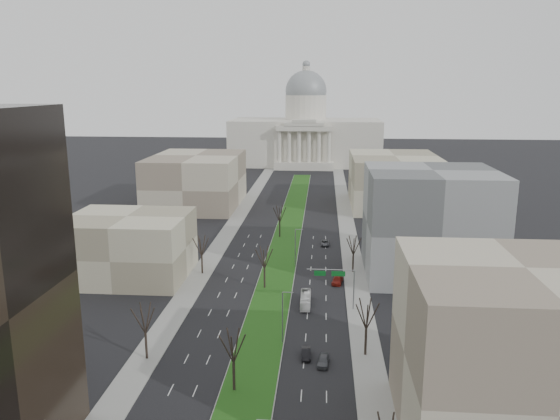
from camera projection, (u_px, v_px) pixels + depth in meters
The scene contains 25 objects.
ground at pixel (287, 237), 154.54m from camera, with size 600.00×600.00×0.00m, color black.
median at pixel (287, 238), 153.53m from camera, with size 8.00×222.03×0.20m.
sidewalk_left at pixel (207, 264), 131.59m from camera, with size 5.00×330.00×0.15m, color gray.
sidewalk_right at pixel (353, 267), 128.87m from camera, with size 5.00×330.00×0.15m, color gray.
capitol at pixel (306, 134), 296.25m from camera, with size 80.00×46.00×55.00m.
building_beige_left at pixel (129, 247), 121.54m from camera, with size 26.00×22.00×14.00m, color gray.
building_tan_right at pixel (516, 356), 64.00m from camera, with size 26.00×24.00×22.00m, color gray.
building_grey_right at pixel (430, 223), 122.00m from camera, with size 28.00×26.00×24.00m, color #5A5D5F.
building_far_left at pixel (197, 181), 194.12m from camera, with size 30.00×40.00×18.00m, color gray.
building_far_right at pixel (394, 181), 193.53m from camera, with size 30.00×40.00×18.00m, color gray.
tree_left_mid at pixel (145, 318), 84.36m from camera, with size 5.40×5.40×9.72m.
tree_left_far at pixel (201, 245), 123.26m from camera, with size 5.28×5.28×9.50m.
tree_right_mid at pixel (367, 313), 85.53m from camera, with size 5.52×5.52×9.94m.
tree_right_far at pixel (354, 245), 124.53m from camera, with size 5.04×5.04×9.07m.
tree_median_a at pixel (233, 345), 75.40m from camera, with size 5.40×5.40×9.72m.
tree_median_b at pixel (264, 257), 114.27m from camera, with size 5.40×5.40×9.72m.
tree_median_c at pixel (280, 213), 153.13m from camera, with size 5.40×5.40×9.72m.
streetlamp_median_b at pixel (283, 317), 90.01m from camera, with size 1.90×0.20×9.16m.
streetlamp_median_c at pixel (295, 247), 128.88m from camera, with size 1.90×0.20×9.16m.
mast_arm_signs at pixel (340, 279), 103.57m from camera, with size 9.12×0.24×8.09m.
car_grey_near at pixel (323, 360), 83.97m from camera, with size 1.68×4.18×1.42m, color #47494E.
car_black at pixel (306, 353), 86.27m from camera, with size 1.43×4.11×1.36m, color black.
car_red at pixel (337, 280), 118.61m from camera, with size 2.09×5.14×1.49m, color maroon.
car_grey_far at pixel (325, 243), 146.80m from camera, with size 2.11×4.57×1.27m, color #4A4B51.
box_van at pixel (306, 300), 106.66m from camera, with size 1.92×8.23×2.29m, color white.
Camera 1 is at (10.00, -28.58, 42.07)m, focal length 35.00 mm.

